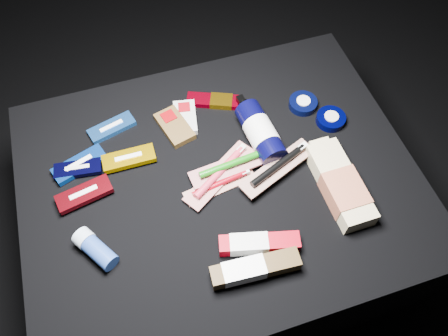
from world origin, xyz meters
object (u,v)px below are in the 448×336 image
object	(u,v)px
bodywash_bottle	(340,186)
toothpaste_carton_red	(256,244)
deodorant_stick	(95,249)
lotion_bottle	(261,133)

from	to	relation	value
bodywash_bottle	toothpaste_carton_red	xyz separation A→B (m)	(-0.24, -0.07, -0.01)
deodorant_stick	bodywash_bottle	bearing A→B (deg)	-34.68
lotion_bottle	bodywash_bottle	distance (m)	0.24
bodywash_bottle	deodorant_stick	distance (m)	0.59
lotion_bottle	deodorant_stick	bearing A→B (deg)	-163.87
lotion_bottle	deodorant_stick	xyz separation A→B (m)	(-0.46, -0.18, -0.01)
lotion_bottle	toothpaste_carton_red	bearing A→B (deg)	-117.26
deodorant_stick	toothpaste_carton_red	xyz separation A→B (m)	(0.35, -0.10, -0.00)
lotion_bottle	deodorant_stick	world-z (taller)	lotion_bottle
lotion_bottle	bodywash_bottle	xyz separation A→B (m)	(0.13, -0.20, -0.01)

